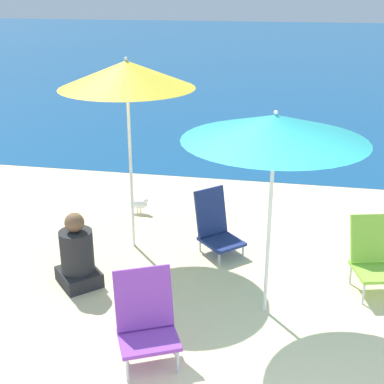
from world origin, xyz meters
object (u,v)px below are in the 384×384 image
(beach_chair_purple, at_px, (146,317))
(beach_umbrella_teal, at_px, (275,128))
(beach_chair_navy, at_px, (216,225))
(beach_chair_lime, at_px, (373,255))
(seagull, at_px, (139,204))
(beach_umbrella_yellow, at_px, (127,75))
(person_seated_near, at_px, (77,256))

(beach_chair_purple, bearing_deg, beach_umbrella_teal, 17.18)
(beach_chair_navy, height_order, beach_chair_lime, beach_chair_lime)
(beach_umbrella_teal, xyz_separation_m, seagull, (-1.92, 2.14, -1.75))
(beach_umbrella_teal, xyz_separation_m, beach_chair_purple, (-0.97, -0.89, -1.48))
(beach_chair_navy, xyz_separation_m, beach_chair_lime, (1.76, -0.54, 0.06))
(beach_chair_purple, height_order, beach_chair_lime, beach_chair_purple)
(beach_umbrella_teal, height_order, beach_chair_navy, beach_umbrella_teal)
(beach_umbrella_teal, height_order, seagull, beach_umbrella_teal)
(beach_chair_navy, relative_size, seagull, 2.84)
(beach_chair_purple, relative_size, seagull, 2.96)
(beach_umbrella_yellow, distance_m, beach_chair_navy, 2.06)
(beach_umbrella_yellow, bearing_deg, beach_chair_navy, 3.95)
(beach_chair_purple, relative_size, beach_chair_navy, 1.04)
(beach_chair_lime, height_order, seagull, beach_chair_lime)
(beach_umbrella_yellow, height_order, beach_umbrella_teal, beach_umbrella_yellow)
(beach_umbrella_yellow, distance_m, beach_chair_purple, 2.76)
(beach_umbrella_teal, relative_size, beach_chair_navy, 2.68)
(beach_umbrella_yellow, xyz_separation_m, beach_chair_lime, (2.78, -0.47, -1.73))
(beach_chair_lime, distance_m, person_seated_near, 3.15)
(beach_chair_navy, bearing_deg, beach_umbrella_yellow, 139.79)
(beach_umbrella_yellow, bearing_deg, beach_chair_lime, -9.65)
(beach_umbrella_yellow, relative_size, beach_umbrella_teal, 1.13)
(beach_umbrella_teal, xyz_separation_m, beach_chair_lime, (1.08, 0.67, -1.49))
(beach_umbrella_teal, bearing_deg, beach_chair_lime, 31.76)
(beach_umbrella_yellow, bearing_deg, seagull, 102.40)
(beach_umbrella_yellow, distance_m, seagull, 2.23)
(beach_chair_navy, bearing_deg, beach_chair_lime, -61.32)
(beach_umbrella_yellow, relative_size, beach_chair_navy, 3.03)
(beach_chair_lime, bearing_deg, seagull, 139.75)
(beach_chair_navy, distance_m, seagull, 1.56)
(beach_chair_purple, height_order, seagull, beach_chair_purple)
(beach_umbrella_teal, distance_m, beach_chair_navy, 2.08)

